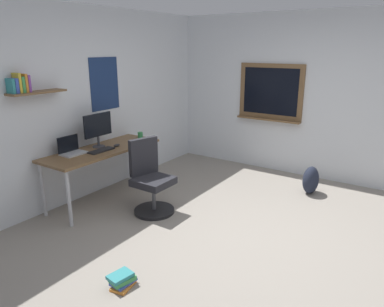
{
  "coord_description": "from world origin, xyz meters",
  "views": [
    {
      "loc": [
        -3.31,
        -1.53,
        2.05
      ],
      "look_at": [
        0.04,
        0.72,
        0.85
      ],
      "focal_mm": 33.44,
      "sensor_mm": 36.0,
      "label": 1
    }
  ],
  "objects_px": {
    "laptop": "(71,150)",
    "keyboard": "(101,150)",
    "backpack": "(311,180)",
    "computer_mouse": "(117,145)",
    "monitor_primary": "(98,128)",
    "office_chair": "(150,181)",
    "coffee_mug": "(140,135)",
    "book_stack_on_floor": "(122,280)",
    "desk": "(102,154)"
  },
  "relations": [
    {
      "from": "computer_mouse",
      "to": "backpack",
      "type": "height_order",
      "value": "computer_mouse"
    },
    {
      "from": "monitor_primary",
      "to": "book_stack_on_floor",
      "type": "distance_m",
      "value": 2.3
    },
    {
      "from": "backpack",
      "to": "book_stack_on_floor",
      "type": "distance_m",
      "value": 3.17
    },
    {
      "from": "book_stack_on_floor",
      "to": "monitor_primary",
      "type": "bearing_deg",
      "value": 52.01
    },
    {
      "from": "laptop",
      "to": "keyboard",
      "type": "height_order",
      "value": "laptop"
    },
    {
      "from": "coffee_mug",
      "to": "backpack",
      "type": "bearing_deg",
      "value": -64.47
    },
    {
      "from": "monitor_primary",
      "to": "backpack",
      "type": "height_order",
      "value": "monitor_primary"
    },
    {
      "from": "keyboard",
      "to": "backpack",
      "type": "distance_m",
      "value": 2.99
    },
    {
      "from": "desk",
      "to": "keyboard",
      "type": "xyz_separation_m",
      "value": [
        -0.08,
        -0.08,
        0.08
      ]
    },
    {
      "from": "laptop",
      "to": "computer_mouse",
      "type": "relative_size",
      "value": 2.98
    },
    {
      "from": "computer_mouse",
      "to": "laptop",
      "type": "bearing_deg",
      "value": 158.47
    },
    {
      "from": "monitor_primary",
      "to": "backpack",
      "type": "relative_size",
      "value": 1.14
    },
    {
      "from": "computer_mouse",
      "to": "keyboard",
      "type": "bearing_deg",
      "value": 180.0
    },
    {
      "from": "laptop",
      "to": "book_stack_on_floor",
      "type": "height_order",
      "value": "laptop"
    },
    {
      "from": "desk",
      "to": "computer_mouse",
      "type": "height_order",
      "value": "computer_mouse"
    },
    {
      "from": "laptop",
      "to": "monitor_primary",
      "type": "bearing_deg",
      "value": -6.58
    },
    {
      "from": "office_chair",
      "to": "book_stack_on_floor",
      "type": "xyz_separation_m",
      "value": [
        -1.33,
        -0.79,
        -0.35
      ]
    },
    {
      "from": "office_chair",
      "to": "computer_mouse",
      "type": "distance_m",
      "value": 0.78
    },
    {
      "from": "keyboard",
      "to": "book_stack_on_floor",
      "type": "bearing_deg",
      "value": -128.31
    },
    {
      "from": "office_chair",
      "to": "monitor_primary",
      "type": "bearing_deg",
      "value": 92.85
    },
    {
      "from": "laptop",
      "to": "coffee_mug",
      "type": "distance_m",
      "value": 1.13
    },
    {
      "from": "monitor_primary",
      "to": "book_stack_on_floor",
      "type": "xyz_separation_m",
      "value": [
        -1.29,
        -1.65,
        -0.95
      ]
    },
    {
      "from": "desk",
      "to": "laptop",
      "type": "xyz_separation_m",
      "value": [
        -0.38,
        0.15,
        0.12
      ]
    },
    {
      "from": "backpack",
      "to": "book_stack_on_floor",
      "type": "xyz_separation_m",
      "value": [
        -3.08,
        0.76,
        -0.14
      ]
    },
    {
      "from": "office_chair",
      "to": "coffee_mug",
      "type": "bearing_deg",
      "value": 48.54
    },
    {
      "from": "office_chair",
      "to": "desk",
      "type": "bearing_deg",
      "value": 96.33
    },
    {
      "from": "coffee_mug",
      "to": "book_stack_on_floor",
      "type": "distance_m",
      "value": 2.6
    },
    {
      "from": "desk",
      "to": "laptop",
      "type": "relative_size",
      "value": 5.4
    },
    {
      "from": "book_stack_on_floor",
      "to": "laptop",
      "type": "bearing_deg",
      "value": 62.85
    },
    {
      "from": "office_chair",
      "to": "monitor_primary",
      "type": "height_order",
      "value": "monitor_primary"
    },
    {
      "from": "monitor_primary",
      "to": "coffee_mug",
      "type": "relative_size",
      "value": 5.04
    },
    {
      "from": "desk",
      "to": "monitor_primary",
      "type": "relative_size",
      "value": 3.61
    },
    {
      "from": "keyboard",
      "to": "coffee_mug",
      "type": "relative_size",
      "value": 4.02
    },
    {
      "from": "computer_mouse",
      "to": "office_chair",
      "type": "bearing_deg",
      "value": -99.21
    },
    {
      "from": "keyboard",
      "to": "backpack",
      "type": "height_order",
      "value": "keyboard"
    },
    {
      "from": "laptop",
      "to": "keyboard",
      "type": "relative_size",
      "value": 0.84
    },
    {
      "from": "laptop",
      "to": "monitor_primary",
      "type": "relative_size",
      "value": 0.67
    },
    {
      "from": "office_chair",
      "to": "book_stack_on_floor",
      "type": "bearing_deg",
      "value": -149.47
    },
    {
      "from": "keyboard",
      "to": "book_stack_on_floor",
      "type": "relative_size",
      "value": 1.48
    },
    {
      "from": "keyboard",
      "to": "office_chair",
      "type": "bearing_deg",
      "value": -76.22
    },
    {
      "from": "backpack",
      "to": "computer_mouse",
      "type": "bearing_deg",
      "value": 126.13
    },
    {
      "from": "laptop",
      "to": "backpack",
      "type": "relative_size",
      "value": 0.76
    },
    {
      "from": "book_stack_on_floor",
      "to": "coffee_mug",
      "type": "bearing_deg",
      "value": 37.51
    },
    {
      "from": "desk",
      "to": "keyboard",
      "type": "bearing_deg",
      "value": -137.14
    },
    {
      "from": "monitor_primary",
      "to": "coffee_mug",
      "type": "distance_m",
      "value": 0.74
    },
    {
      "from": "keyboard",
      "to": "coffee_mug",
      "type": "bearing_deg",
      "value": 3.49
    },
    {
      "from": "laptop",
      "to": "desk",
      "type": "bearing_deg",
      "value": -21.5
    },
    {
      "from": "laptop",
      "to": "book_stack_on_floor",
      "type": "distance_m",
      "value": 2.05
    },
    {
      "from": "desk",
      "to": "book_stack_on_floor",
      "type": "distance_m",
      "value": 2.08
    },
    {
      "from": "desk",
      "to": "office_chair",
      "type": "height_order",
      "value": "office_chair"
    }
  ]
}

